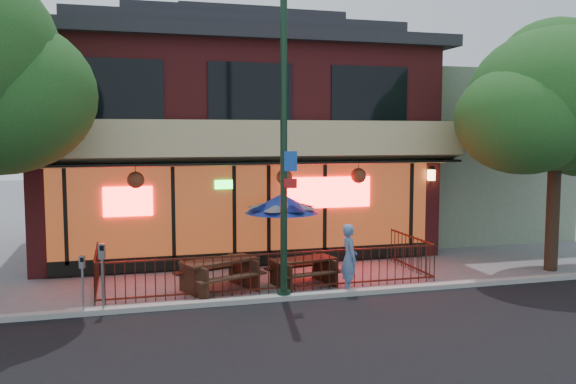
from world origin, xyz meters
name	(u,v)px	position (x,y,z in m)	size (l,w,h in m)	color
ground	(279,295)	(0.00, 0.00, 0.00)	(80.00, 80.00, 0.00)	gray
curb	(285,298)	(0.00, -0.50, 0.06)	(80.00, 0.25, 0.12)	#999993
restaurant_building	(227,125)	(0.00, 7.11, 4.13)	(12.96, 9.49, 8.05)	maroon
neighbor_building	(451,154)	(9.00, 7.70, 3.00)	(6.00, 7.00, 6.00)	gray
patio_fence	(274,264)	(0.00, 0.50, 0.63)	(8.44, 2.62, 1.00)	#3D150D
street_light	(284,163)	(0.00, -0.40, 3.15)	(0.43, 0.32, 7.00)	black
street_tree_right	(557,92)	(8.04, 0.59, 4.96)	(4.80, 4.80, 7.02)	#36271B
picnic_table_left	(219,270)	(-1.32, 0.70, 0.51)	(2.22, 1.99, 0.78)	#3B2215
picnic_table_right	(303,268)	(0.80, 0.70, 0.45)	(1.84, 1.54, 0.69)	black
patio_umbrella	(282,203)	(0.60, 2.02, 1.95)	(1.99, 2.00, 2.28)	gray
pedestrian	(349,258)	(1.70, -0.16, 0.83)	(0.60, 0.40, 1.65)	#557AAB
parking_meter_near	(102,266)	(-4.00, -0.48, 1.02)	(0.15, 0.14, 1.51)	gray
parking_meter_far	(82,275)	(-4.40, -0.48, 0.86)	(0.13, 0.12, 1.27)	gray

